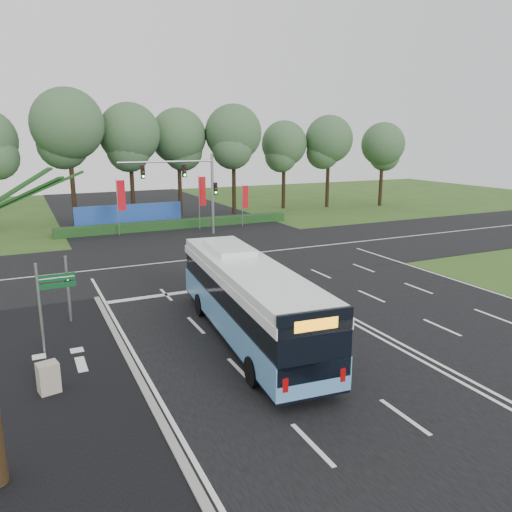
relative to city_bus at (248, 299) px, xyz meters
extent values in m
plane|color=#2F531B|center=(5.07, 2.38, -1.79)|extent=(120.00, 120.00, 0.00)
cube|color=black|center=(5.07, 2.38, -1.77)|extent=(20.00, 120.00, 0.04)
cube|color=black|center=(5.07, 14.38, -1.77)|extent=(120.00, 14.00, 0.05)
cube|color=black|center=(-7.43, -0.62, -1.76)|extent=(5.00, 18.00, 0.06)
cube|color=gray|center=(-5.03, -0.62, -1.73)|extent=(0.25, 18.00, 0.12)
cube|color=#558BC5|center=(0.00, 0.01, -0.69)|extent=(3.72, 12.59, 1.14)
cube|color=black|center=(0.00, 0.01, -1.20)|extent=(3.68, 12.53, 0.31)
cube|color=black|center=(0.00, 0.01, 0.35)|extent=(3.60, 12.40, 0.98)
cube|color=white|center=(0.00, 0.01, 0.97)|extent=(3.72, 12.59, 0.36)
cube|color=white|center=(0.00, 0.01, 1.33)|extent=(3.62, 12.09, 0.36)
cube|color=white|center=(0.24, 2.59, 1.64)|extent=(1.93, 3.24, 0.26)
cube|color=black|center=(-0.56, -6.11, 0.40)|extent=(2.51, 0.35, 2.27)
cube|color=orange|center=(-0.57, -6.15, 1.12)|extent=(1.45, 0.19, 0.36)
cylinder|color=black|center=(-0.88, 3.62, -1.26)|extent=(0.39, 1.10, 1.08)
cylinder|color=black|center=(1.53, 3.40, -1.26)|extent=(0.39, 1.10, 1.08)
cylinder|color=black|center=(-1.57, -3.79, -1.26)|extent=(0.39, 1.10, 1.08)
cylinder|color=black|center=(0.85, -4.01, -1.26)|extent=(0.39, 1.10, 1.08)
cylinder|color=gray|center=(-6.60, 5.33, -0.21)|extent=(0.13, 0.13, 3.17)
cube|color=black|center=(-6.60, 5.15, 0.38)|extent=(0.29, 0.22, 0.36)
sphere|color=#19F233|center=(-6.60, 5.05, 0.38)|extent=(0.13, 0.13, 0.13)
cylinder|color=gray|center=(-7.90, 2.14, 0.06)|extent=(0.11, 0.11, 3.70)
cube|color=#0B421D|center=(-7.21, 2.16, 1.26)|extent=(1.39, 0.09, 0.28)
cube|color=#0B421D|center=(-7.21, 2.16, 0.94)|extent=(1.39, 0.09, 0.20)
cube|color=white|center=(-7.21, 2.12, 1.26)|extent=(1.30, 0.04, 0.04)
cube|color=#A89D87|center=(-7.93, -1.33, -1.24)|extent=(0.76, 0.68, 1.10)
cylinder|color=gray|center=(-0.60, 25.70, 0.65)|extent=(0.08, 0.08, 4.90)
cube|color=red|center=(-0.25, 25.65, 1.69)|extent=(0.65, 0.13, 2.61)
cylinder|color=gray|center=(6.73, 25.55, 0.68)|extent=(0.08, 0.08, 4.95)
cube|color=red|center=(7.09, 25.59, 1.73)|extent=(0.66, 0.11, 2.64)
cylinder|color=gray|center=(10.96, 25.26, 0.20)|extent=(0.06, 0.06, 3.99)
cube|color=red|center=(11.25, 25.22, 1.04)|extent=(0.53, 0.12, 2.13)
cylinder|color=gray|center=(7.07, 22.88, 1.71)|extent=(0.24, 0.24, 7.00)
cylinder|color=gray|center=(3.07, 22.88, 4.61)|extent=(8.00, 0.16, 0.16)
cube|color=black|center=(4.57, 22.88, 3.81)|extent=(0.32, 0.28, 1.05)
cube|color=black|center=(1.07, 22.88, 3.81)|extent=(0.32, 0.28, 1.05)
cube|color=black|center=(7.32, 22.88, 2.21)|extent=(0.32, 0.28, 1.05)
cube|color=#133416|center=(5.07, 26.88, -1.39)|extent=(22.00, 1.20, 0.80)
cube|color=#1D449E|center=(1.07, 29.38, -0.69)|extent=(10.00, 0.30, 2.20)
cylinder|color=black|center=(-3.49, 32.41, 2.73)|extent=(0.44, 0.44, 9.05)
sphere|color=#355833|center=(-3.49, 32.41, 7.73)|extent=(6.67, 6.67, 6.67)
cylinder|color=black|center=(2.36, 33.63, 2.35)|extent=(0.44, 0.44, 8.28)
sphere|color=#355833|center=(2.36, 33.63, 6.93)|extent=(6.10, 6.10, 6.10)
cylinder|color=black|center=(7.77, 34.87, 2.23)|extent=(0.44, 0.44, 8.04)
sphere|color=#355833|center=(7.77, 34.87, 6.67)|extent=(5.93, 5.93, 5.93)
cylinder|color=black|center=(13.41, 33.07, 2.39)|extent=(0.44, 0.44, 8.36)
sphere|color=#355833|center=(13.41, 33.07, 7.01)|extent=(6.16, 6.16, 6.16)
cylinder|color=black|center=(20.57, 34.75, 1.83)|extent=(0.44, 0.44, 7.24)
sphere|color=#355833|center=(20.57, 34.75, 5.83)|extent=(5.34, 5.34, 5.34)
cylinder|color=black|center=(25.97, 33.47, 2.06)|extent=(0.44, 0.44, 7.71)
sphere|color=#355833|center=(25.97, 33.47, 6.33)|extent=(5.68, 5.68, 5.68)
cylinder|color=black|center=(32.66, 31.65, 1.78)|extent=(0.44, 0.44, 7.15)
sphere|color=#355833|center=(32.66, 31.65, 5.73)|extent=(5.27, 5.27, 5.27)
camera|label=1|loc=(-8.22, -18.02, 6.58)|focal=35.00mm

